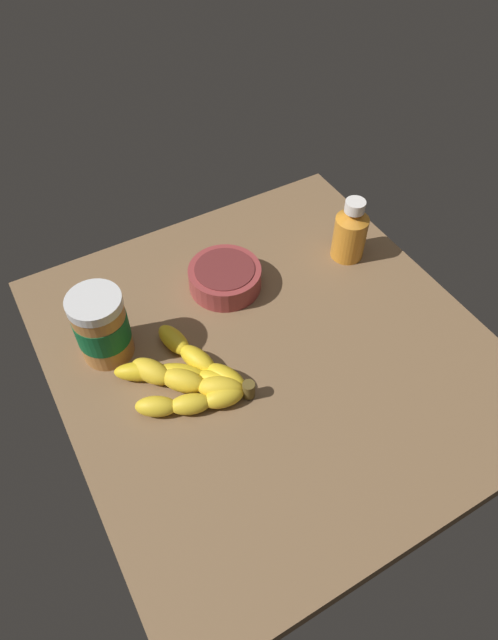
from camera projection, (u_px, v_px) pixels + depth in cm
name	position (u px, v px, depth cm)	size (l,w,h in cm)	color
ground_plane	(271.00, 354.00, 94.24)	(74.67, 70.25, 4.09)	brown
banana_bunch	(189.00, 378.00, 86.58)	(20.23, 19.01, 3.74)	yellow
peanut_butter_jar	(102.00, 327.00, 87.26)	(8.73, 8.73, 13.02)	#B27238
honey_bottle	(350.00, 232.00, 102.99)	(6.33, 6.33, 12.86)	orange
small_bowl	(226.00, 276.00, 100.23)	(13.39, 13.39, 4.55)	#993838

